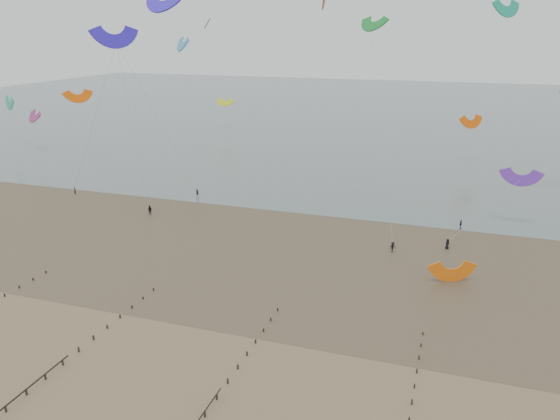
% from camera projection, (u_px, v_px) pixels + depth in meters
% --- Properties ---
extents(ground, '(500.00, 500.00, 0.00)m').
position_uv_depth(ground, '(208.00, 356.00, 59.80)').
color(ground, brown).
rests_on(ground, ground).
extents(sea_and_shore, '(500.00, 665.00, 0.03)m').
position_uv_depth(sea_and_shore, '(275.00, 242.00, 91.99)').
color(sea_and_shore, '#475654').
rests_on(sea_and_shore, ground).
extents(kitesurfer_lead, '(0.71, 0.70, 1.65)m').
position_uv_depth(kitesurfer_lead, '(75.00, 191.00, 118.00)').
color(kitesurfer_lead, black).
rests_on(kitesurfer_lead, ground).
extents(kitesurfers, '(112.73, 23.22, 1.86)m').
position_uv_depth(kitesurfers, '(471.00, 234.00, 93.32)').
color(kitesurfers, black).
rests_on(kitesurfers, ground).
extents(grounded_kite, '(7.19, 6.49, 3.23)m').
position_uv_depth(grounded_kite, '(451.00, 282.00, 77.52)').
color(grounded_kite, orange).
rests_on(grounded_kite, ground).
extents(kites_airborne, '(243.26, 123.77, 41.36)m').
position_uv_depth(kites_airborne, '(343.00, 80.00, 130.14)').
color(kites_airborne, '#3520F2').
rests_on(kites_airborne, ground).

